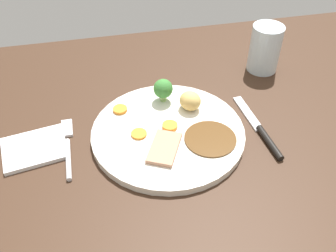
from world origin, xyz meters
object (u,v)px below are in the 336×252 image
Objects in this scene: carrot_coin_back at (170,126)px; knife at (261,131)px; broccoli_floret at (163,89)px; fork at (68,146)px; dinner_plate at (168,133)px; folded_napkin at (35,148)px; meat_slice_main at (164,148)px; roast_potato_left at (190,101)px; carrot_coin_front at (120,109)px; water_glass at (265,48)px; carrot_coin_side at (139,134)px.

carrot_coin_back is 17.12cm from knife.
knife is at bearing -36.32° from broccoli_floret.
fork is (-19.24, -8.01, -3.79)cm from broccoli_floret.
dinner_plate is 1.33cm from carrot_coin_back.
dinner_plate reaches higher than folded_napkin.
meat_slice_main is at bearing -112.17° from carrot_coin_back.
roast_potato_left is at bearing 50.88° from knife.
dinner_plate is at bearing -127.66° from carrot_coin_back.
broccoli_floret is (2.68, 13.65, 2.38)cm from meat_slice_main.
fork is 35.65cm from knife.
dinner_plate is 3.53× the size of meat_slice_main.
carrot_coin_back is at bearing -39.04° from carrot_coin_front.
water_glass is at bearing 30.81° from roast_potato_left.
roast_potato_left is (7.24, 9.97, 1.48)cm from meat_slice_main.
meat_slice_main is 12.41cm from roast_potato_left.
carrot_coin_back is at bearing -93.34° from broccoli_floret.
carrot_coin_front is at bearing 170.56° from roast_potato_left.
meat_slice_main is at bearing -51.26° from carrot_coin_side.
roast_potato_left is 14.52cm from knife.
broccoli_floret is 26.37cm from folded_napkin.
carrot_coin_side is 18.73cm from folded_napkin.
fork is (-18.25, 0.91, -0.31)cm from dinner_plate.
carrot_coin_front is 0.26× the size of water_glass.
dinner_plate is 10.92cm from carrot_coin_front.
dinner_plate is at bearing -93.35° from fork.
carrot_coin_side is at bearing -172.77° from carrot_coin_back.
broccoli_floret is at bearing 54.65° from carrot_coin_side.
meat_slice_main reaches higher than fork.
knife is (17.18, -2.99, -0.25)cm from dinner_plate.
carrot_coin_back is at bearing 52.34° from dinner_plate.
knife is (35.43, -3.90, 0.06)cm from fork.
carrot_coin_side is 22.81cm from knife.
fork is (-12.84, 1.01, -1.24)cm from carrot_coin_side.
dinner_plate is at bearing -3.53° from folded_napkin.
dinner_plate is at bearing 76.26° from knife.
broccoli_floret is 0.26× the size of knife.
carrot_coin_front reaches higher than folded_napkin.
water_glass is at bearing 33.36° from carrot_coin_back.
carrot_coin_front is 35.34cm from water_glass.
water_glass is (20.29, 12.10, 2.01)cm from roast_potato_left.
broccoli_floret is 0.43× the size of folded_napkin.
carrot_coin_side is at bearing -125.35° from broccoli_floret.
water_glass is (33.75, 9.86, 3.58)cm from carrot_coin_front.
fork is (-18.75, 0.26, -1.36)cm from carrot_coin_back.
folded_napkin is at bearing -163.45° from broccoli_floret.
water_glass reaches higher than carrot_coin_side.
carrot_coin_side is (-5.91, -0.75, -0.12)cm from carrot_coin_back.
meat_slice_main is at bearing -63.01° from carrot_coin_front.
carrot_coin_side is at bearing -150.85° from water_glass.
carrot_coin_side is 0.15× the size of knife.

